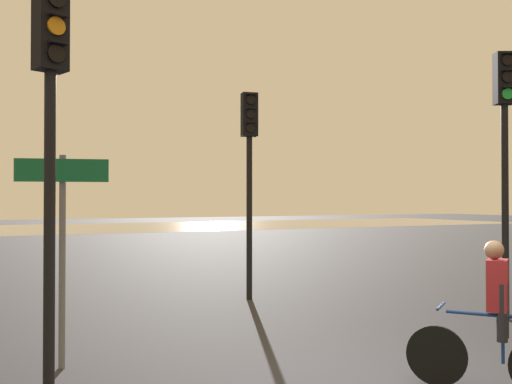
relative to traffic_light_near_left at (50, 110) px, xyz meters
name	(u,v)px	position (x,y,z in m)	size (l,w,h in m)	color
water_strip	(44,229)	(3.50, 36.84, -3.00)	(80.00, 16.00, 0.01)	gray
traffic_light_near_left	(50,110)	(0.00, 0.00, 0.00)	(0.38, 0.40, 4.32)	black
traffic_light_center	(249,155)	(4.36, 4.30, -0.03)	(0.36, 0.38, 4.27)	black
traffic_light_near_right	(505,134)	(7.50, 0.61, 0.19)	(0.39, 0.41, 4.61)	black
direction_sign_post	(62,229)	(0.24, 0.93, -1.31)	(1.07, 0.31, 2.60)	slate
cyclist	(494,316)	(4.23, -2.02, -2.19)	(1.06, 1.39, 1.62)	black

